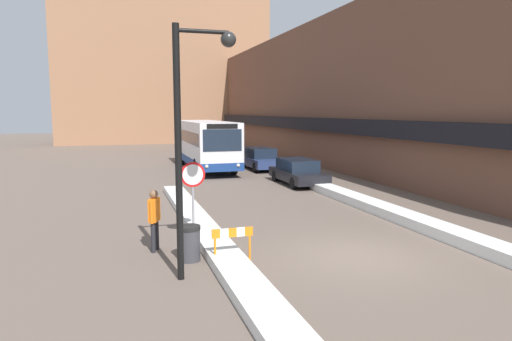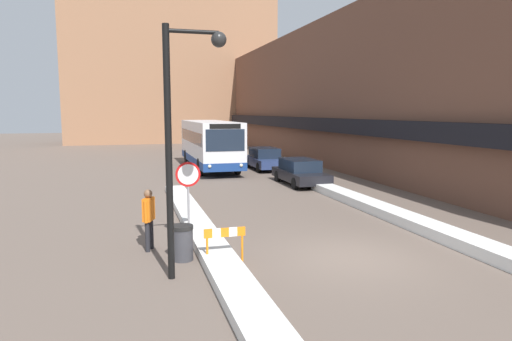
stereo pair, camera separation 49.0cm
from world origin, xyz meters
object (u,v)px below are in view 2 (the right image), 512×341
parked_car_front (300,172)px  pedestrian (149,214)px  city_bus (210,143)px  street_lamp (181,123)px  trash_bin (182,243)px  construction_barricade (225,238)px  stop_sign (188,184)px  parked_car_back (265,159)px

parked_car_front → pedestrian: size_ratio=2.56×
city_bus → street_lamp: 20.94m
city_bus → trash_bin: city_bus is taller
pedestrian → construction_barricade: pedestrian is taller
stop_sign → pedestrian: stop_sign is taller
city_bus → parked_car_front: 8.85m
city_bus → trash_bin: 19.62m
city_bus → pedestrian: 18.67m
construction_barricade → parked_car_back: bearing=70.1°
parked_car_back → pedestrian: pedestrian is taller
city_bus → construction_barricade: (-3.08, -19.66, -1.12)m
city_bus → construction_barricade: city_bus is taller
trash_bin → pedestrian: bearing=125.4°
stop_sign → construction_barricade: stop_sign is taller
parked_car_front → construction_barricade: bearing=-119.7°
parked_car_back → pedestrian: size_ratio=2.53×
parked_car_front → pedestrian: pedestrian is taller
trash_bin → construction_barricade: trash_bin is taller
parked_car_front → stop_sign: 11.79m
parked_car_front → stop_sign: bearing=-128.1°
construction_barricade → city_bus: bearing=81.1°
trash_bin → street_lamp: bearing=-95.1°
city_bus → parked_car_front: city_bus is taller
parked_car_back → trash_bin: bearing=-113.4°
city_bus → street_lamp: street_lamp is taller
parked_car_front → trash_bin: parked_car_front is taller
pedestrian → construction_barricade: 2.52m
pedestrian → trash_bin: pedestrian is taller
stop_sign → pedestrian: size_ratio=1.38×
parked_car_front → trash_bin: (-7.67, -11.09, -0.21)m
construction_barricade → stop_sign: bearing=104.8°
city_bus → parked_car_front: bearing=-66.2°
stop_sign → trash_bin: stop_sign is taller
city_bus → parked_car_back: (3.54, -1.39, -1.04)m
street_lamp → trash_bin: bearing=84.9°
parked_car_back → stop_sign: size_ratio=1.83×
parked_car_front → parked_car_back: parked_car_back is taller
stop_sign → construction_barricade: (0.63, -2.38, -1.10)m
stop_sign → city_bus: bearing=77.9°
city_bus → trash_bin: size_ratio=11.11×
stop_sign → trash_bin: size_ratio=2.56×
parked_car_back → street_lamp: 20.77m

